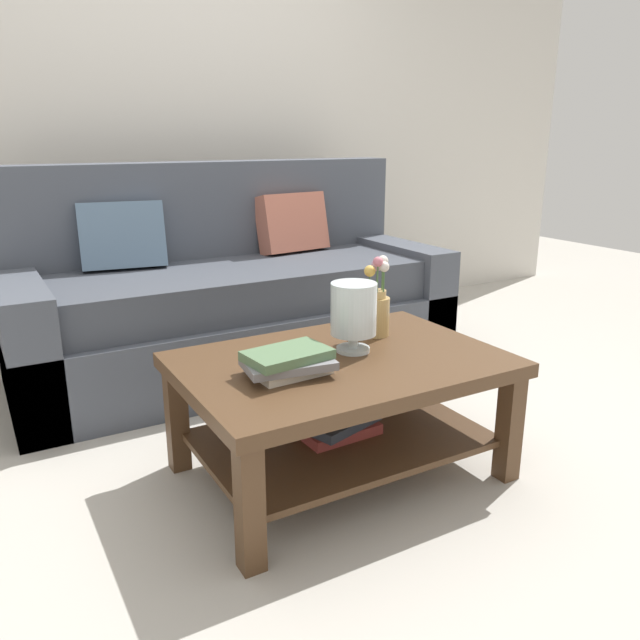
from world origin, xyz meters
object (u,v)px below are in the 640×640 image
book_stack_main (288,362)px  couch (231,300)px  glass_hurricane_vase (352,311)px  flower_pitcher (377,305)px  coffee_table (341,391)px

book_stack_main → couch: bearing=76.0°
glass_hurricane_vase → flower_pitcher: bearing=31.4°
couch → coffee_table: 1.25m
coffee_table → book_stack_main: book_stack_main is taller
couch → glass_hurricane_vase: bearing=-90.9°
couch → coffee_table: size_ratio=1.98×
coffee_table → glass_hurricane_vase: bearing=29.7°
coffee_table → book_stack_main: (-0.23, -0.05, 0.17)m
coffee_table → couch: bearing=85.9°
couch → glass_hurricane_vase: size_ratio=8.78×
couch → coffee_table: (-0.09, -1.24, -0.04)m
coffee_table → glass_hurricane_vase: (0.07, 0.04, 0.28)m
couch → flower_pitcher: couch is taller
glass_hurricane_vase → book_stack_main: bearing=-163.7°
book_stack_main → glass_hurricane_vase: bearing=16.3°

